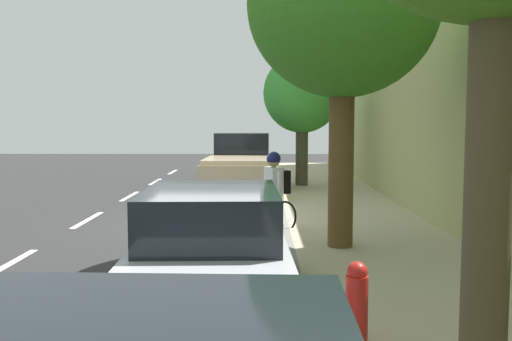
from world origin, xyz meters
The scene contains 14 objects.
ground centered at (0.00, 0.00, 0.00)m, with size 55.45×55.45×0.00m, color #2A2A2A.
sidewalk centered at (3.40, 0.00, 0.06)m, with size 3.08×34.65×0.13m, color #B4AC8B.
curb_edge centered at (1.78, 0.00, 0.06)m, with size 0.16×34.65×0.13m, color gray.
lane_stripe_centre centered at (-2.83, -1.53, 0.00)m, with size 0.14×31.60×0.01m.
lane_stripe_bike_edge centered at (0.31, 0.00, 0.00)m, with size 0.12×34.65×0.01m, color white.
building_facade centered at (5.19, 0.00, 2.68)m, with size 0.50×34.65×5.36m, color tan.
parked_sedan_silver_second centered at (0.69, -5.87, 0.75)m, with size 1.96×4.46×1.52m.
parked_pickup_tan_mid centered at (0.63, 5.01, 0.90)m, with size 2.14×5.35×1.95m.
parked_sedan_white_far centered at (0.68, 11.56, 0.75)m, with size 1.97×4.46×1.52m.
bicycle_at_curb centered at (1.31, -1.48, 0.38)m, with size 1.42×1.10×0.77m.
cyclist_with_backpack centered at (1.53, -1.92, 1.07)m, with size 0.51×0.57×1.75m.
street_tree_mid_block centered at (2.66, -2.71, 4.26)m, with size 3.28×3.28×5.76m.
street_tree_far_end centered at (2.66, 6.81, 3.24)m, with size 2.66×2.66×4.52m.
fire_hydrant centered at (2.21, -7.11, 0.55)m, with size 0.22×0.22×0.84m.
Camera 1 is at (1.28, -12.40, 2.31)m, focal length 39.19 mm.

